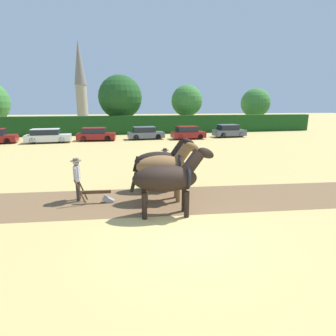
# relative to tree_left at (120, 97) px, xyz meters

# --- Properties ---
(ground_plane) EXTENTS (240.00, 240.00, 0.00)m
(ground_plane) POSITION_rel_tree_left_xyz_m (0.35, -32.56, -4.98)
(ground_plane) COLOR tan
(plowed_furrow_strip) EXTENTS (30.89, 6.53, 0.01)m
(plowed_furrow_strip) POSITION_rel_tree_left_xyz_m (-4.38, -29.02, -4.98)
(plowed_furrow_strip) COLOR brown
(plowed_furrow_strip) RESTS_ON ground
(hedgerow) EXTENTS (56.78, 1.45, 2.48)m
(hedgerow) POSITION_rel_tree_left_xyz_m (0.35, -2.91, -3.74)
(hedgerow) COLOR #194719
(hedgerow) RESTS_ON ground
(tree_left) EXTENTS (6.21, 6.21, 8.09)m
(tree_left) POSITION_rel_tree_left_xyz_m (0.00, 0.00, 0.00)
(tree_left) COLOR brown
(tree_left) RESTS_ON ground
(tree_center_left) EXTENTS (4.72, 4.72, 6.90)m
(tree_center_left) POSITION_rel_tree_left_xyz_m (9.99, 0.08, -0.46)
(tree_center_left) COLOR brown
(tree_center_left) RESTS_ON ground
(tree_center) EXTENTS (4.90, 4.90, 6.71)m
(tree_center) POSITION_rel_tree_left_xyz_m (22.83, 2.21, -0.73)
(tree_center) COLOR #4C3823
(tree_center) RESTS_ON ground
(church_spire) EXTENTS (3.18, 3.18, 20.65)m
(church_spire) POSITION_rel_tree_left_xyz_m (-8.73, 37.56, 5.83)
(church_spire) COLOR gray
(church_spire) RESTS_ON ground
(draft_horse_lead_left) EXTENTS (2.96, 1.20, 2.47)m
(draft_horse_lead_left) POSITION_rel_tree_left_xyz_m (0.16, -31.02, -3.63)
(draft_horse_lead_left) COLOR black
(draft_horse_lead_left) RESTS_ON ground
(draft_horse_lead_right) EXTENTS (2.68, 1.15, 2.45)m
(draft_horse_lead_right) POSITION_rel_tree_left_xyz_m (0.31, -29.53, -3.57)
(draft_horse_lead_right) COLOR brown
(draft_horse_lead_right) RESTS_ON ground
(draft_horse_trail_left) EXTENTS (2.89, 1.17, 2.42)m
(draft_horse_trail_left) POSITION_rel_tree_left_xyz_m (0.48, -28.05, -3.65)
(draft_horse_trail_left) COLOR black
(draft_horse_trail_left) RESTS_ON ground
(plow) EXTENTS (1.49, 0.50, 1.13)m
(plow) POSITION_rel_tree_left_xyz_m (-2.29, -29.25, -4.67)
(plow) COLOR #4C331E
(plow) RESTS_ON ground
(farmer_at_plow) EXTENTS (0.44, 0.68, 1.75)m
(farmer_at_plow) POSITION_rel_tree_left_xyz_m (-3.11, -28.79, -3.95)
(farmer_at_plow) COLOR #38332D
(farmer_at_plow) RESTS_ON ground
(farmer_beside_team) EXTENTS (0.45, 0.52, 1.64)m
(farmer_beside_team) POSITION_rel_tree_left_xyz_m (1.01, -26.40, -4.03)
(farmer_beside_team) COLOR #4C4C4C
(farmer_beside_team) RESTS_ON ground
(parked_car_center_left) EXTENTS (4.50, 1.88, 1.46)m
(parked_car_center_left) POSITION_rel_tree_left_xyz_m (-8.08, -10.06, -4.27)
(parked_car_center_left) COLOR silver
(parked_car_center_left) RESTS_ON ground
(parked_car_center) EXTENTS (4.26, 2.14, 1.44)m
(parked_car_center) POSITION_rel_tree_left_xyz_m (-3.25, -9.35, -4.28)
(parked_car_center) COLOR maroon
(parked_car_center) RESTS_ON ground
(parked_car_center_right) EXTENTS (4.18, 1.94, 1.45)m
(parked_car_center_right) POSITION_rel_tree_left_xyz_m (2.29, -9.24, -4.28)
(parked_car_center_right) COLOR #565B66
(parked_car_center_right) RESTS_ON ground
(parked_car_right) EXTENTS (3.86, 1.92, 1.49)m
(parked_car_right) POSITION_rel_tree_left_xyz_m (7.15, -10.08, -4.27)
(parked_car_right) COLOR maroon
(parked_car_right) RESTS_ON ground
(parked_car_far_right) EXTENTS (3.91, 1.94, 1.54)m
(parked_car_far_right) POSITION_rel_tree_left_xyz_m (12.71, -9.25, -4.24)
(parked_car_far_right) COLOR #565B66
(parked_car_far_right) RESTS_ON ground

